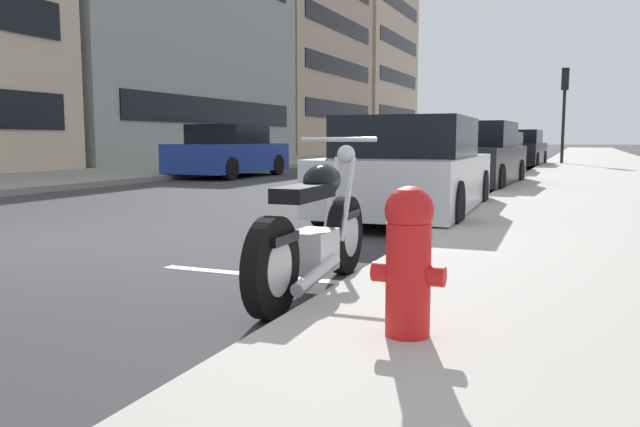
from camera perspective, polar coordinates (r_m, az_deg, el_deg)
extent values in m
cube|color=#ADA89E|center=(16.52, 24.95, 2.53)|extent=(120.00, 4.40, 0.14)
cube|color=gray|center=(20.82, -15.15, 3.67)|extent=(120.00, 5.00, 0.14)
cube|color=silver|center=(5.10, -3.50, -5.73)|extent=(0.12, 2.20, 0.01)
cylinder|color=black|center=(5.20, 2.27, -1.94)|extent=(0.64, 0.13, 0.64)
cylinder|color=silver|center=(5.20, 2.27, -1.94)|extent=(0.35, 0.13, 0.35)
cylinder|color=black|center=(3.90, -4.39, -4.89)|extent=(0.64, 0.13, 0.64)
cylinder|color=silver|center=(3.90, -4.39, -4.89)|extent=(0.35, 0.13, 0.35)
cube|color=silver|center=(4.54, -0.58, -3.41)|extent=(0.41, 0.27, 0.30)
cube|color=black|center=(4.32, -1.46, 1.90)|extent=(0.69, 0.24, 0.10)
ellipsoid|color=black|center=(4.65, 0.22, 2.99)|extent=(0.49, 0.25, 0.24)
cube|color=black|center=(3.91, -4.11, -2.24)|extent=(0.37, 0.19, 0.06)
cube|color=black|center=(5.16, 2.20, -0.05)|extent=(0.32, 0.17, 0.06)
cylinder|color=silver|center=(5.05, 1.00, 1.40)|extent=(0.34, 0.05, 0.65)
cylinder|color=silver|center=(5.00, 2.51, 1.35)|extent=(0.34, 0.05, 0.65)
cylinder|color=silver|center=(4.97, 1.65, 6.69)|extent=(0.06, 0.62, 0.04)
sphere|color=silver|center=(5.16, 2.37, 5.35)|extent=(0.15, 0.15, 0.15)
cylinder|color=silver|center=(4.24, -0.29, -5.47)|extent=(0.71, 0.11, 0.16)
cube|color=silver|center=(9.02, 8.18, 2.90)|extent=(4.12, 1.88, 0.70)
cube|color=black|center=(8.80, 7.97, 6.85)|extent=(2.17, 1.68, 0.54)
cylinder|color=black|center=(10.52, 5.50, 2.39)|extent=(0.63, 0.24, 0.62)
cylinder|color=black|center=(10.22, 14.19, 2.09)|extent=(0.63, 0.24, 0.62)
cylinder|color=black|center=(7.97, 0.43, 1.03)|extent=(0.63, 0.24, 0.62)
cylinder|color=black|center=(7.57, 11.85, 0.58)|extent=(0.63, 0.24, 0.62)
cube|color=black|center=(14.37, 13.37, 4.34)|extent=(4.22, 2.04, 0.77)
cube|color=black|center=(14.44, 13.51, 6.96)|extent=(2.08, 1.79, 0.55)
cylinder|color=black|center=(15.90, 11.41, 3.75)|extent=(0.63, 0.25, 0.62)
cylinder|color=black|center=(15.58, 17.42, 3.52)|extent=(0.63, 0.25, 0.62)
cylinder|color=black|center=(13.27, 8.57, 3.24)|extent=(0.63, 0.25, 0.62)
cylinder|color=black|center=(12.89, 15.74, 2.96)|extent=(0.63, 0.25, 0.62)
cube|color=black|center=(20.18, 15.25, 4.82)|extent=(4.18, 1.78, 0.70)
cube|color=black|center=(20.22, 15.32, 6.45)|extent=(2.34, 1.62, 0.45)
cylinder|color=black|center=(21.65, 13.58, 4.46)|extent=(0.62, 0.23, 0.62)
cylinder|color=black|center=(21.48, 17.77, 4.31)|extent=(0.62, 0.23, 0.62)
cylinder|color=black|center=(18.94, 12.35, 4.19)|extent=(0.62, 0.23, 0.62)
cylinder|color=black|center=(18.74, 17.14, 4.02)|extent=(0.62, 0.23, 0.62)
cube|color=black|center=(25.77, 17.42, 5.21)|extent=(4.15, 1.92, 0.78)
cube|color=black|center=(25.53, 17.40, 6.64)|extent=(2.20, 1.70, 0.50)
cylinder|color=black|center=(27.22, 16.13, 4.81)|extent=(0.63, 0.25, 0.62)
cylinder|color=black|center=(27.02, 19.46, 4.68)|extent=(0.63, 0.25, 0.62)
cylinder|color=black|center=(24.57, 15.15, 4.66)|extent=(0.63, 0.25, 0.62)
cylinder|color=black|center=(24.35, 18.83, 4.52)|extent=(0.63, 0.25, 0.62)
cube|color=#141947|center=(31.67, 7.71, 6.03)|extent=(2.06, 5.21, 0.92)
cube|color=black|center=(31.67, 7.74, 7.51)|extent=(1.92, 3.76, 0.71)
cylinder|color=black|center=(31.35, 4.14, 5.41)|extent=(0.27, 0.76, 0.76)
cylinder|color=black|center=(33.04, 5.16, 5.47)|extent=(0.27, 0.76, 0.76)
cylinder|color=black|center=(30.37, 10.47, 5.27)|extent=(0.27, 0.76, 0.76)
cylinder|color=black|center=(32.12, 11.18, 5.33)|extent=(0.27, 0.76, 0.76)
cube|color=navy|center=(18.70, -8.21, 5.01)|extent=(4.09, 1.98, 0.80)
cube|color=black|center=(18.66, -8.31, 7.09)|extent=(1.94, 1.77, 0.55)
cylinder|color=black|center=(17.13, -8.15, 4.02)|extent=(0.63, 0.24, 0.62)
cylinder|color=black|center=(18.10, -12.76, 4.07)|extent=(0.63, 0.24, 0.62)
cylinder|color=black|center=(19.44, -3.95, 4.39)|extent=(0.63, 0.24, 0.62)
cylinder|color=black|center=(20.30, -8.24, 4.44)|extent=(0.63, 0.24, 0.62)
cylinder|color=red|center=(3.14, 7.94, -5.93)|extent=(0.22, 0.22, 0.56)
sphere|color=red|center=(3.08, 8.05, 0.25)|extent=(0.24, 0.24, 0.24)
cylinder|color=red|center=(3.17, 5.49, -5.25)|extent=(0.10, 0.08, 0.10)
cylinder|color=red|center=(3.10, 10.47, -5.60)|extent=(0.10, 0.08, 0.10)
cylinder|color=black|center=(27.21, 21.11, 8.21)|extent=(0.12, 0.12, 3.74)
cube|color=black|center=(27.29, 21.24, 11.24)|extent=(0.28, 0.28, 0.85)
sphere|color=red|center=(27.46, 21.27, 11.72)|extent=(0.14, 0.14, 0.14)
sphere|color=gold|center=(27.44, 21.25, 11.18)|extent=(0.14, 0.14, 0.14)
sphere|color=green|center=(27.42, 21.22, 10.64)|extent=(0.14, 0.14, 0.14)
cube|color=#939993|center=(31.55, -15.86, 14.06)|extent=(15.96, 8.52, 10.51)
cube|color=black|center=(28.86, -8.88, 9.07)|extent=(13.41, 0.06, 1.10)
cube|color=tan|center=(44.44, -3.29, 14.05)|extent=(13.69, 8.25, 13.52)
cube|color=black|center=(42.48, 1.86, 9.27)|extent=(11.50, 0.06, 1.10)
cube|color=black|center=(42.69, 1.88, 13.02)|extent=(11.50, 0.06, 1.10)
cube|color=black|center=(43.09, 1.89, 16.71)|extent=(11.50, 0.06, 1.10)
cube|color=beige|center=(57.93, 2.61, 13.00)|extent=(13.44, 9.28, 14.83)
cube|color=black|center=(56.21, 7.12, 8.90)|extent=(11.29, 0.06, 1.10)
cube|color=black|center=(56.41, 7.16, 12.01)|extent=(11.29, 0.06, 1.10)
cube|color=black|center=(56.77, 7.21, 15.09)|extent=(11.29, 0.06, 1.10)
cube|color=black|center=(57.30, 7.26, 18.12)|extent=(11.29, 0.06, 1.10)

